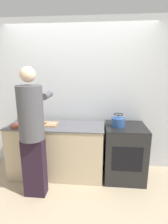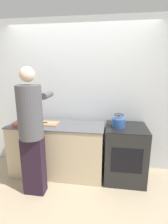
% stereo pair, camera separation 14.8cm
% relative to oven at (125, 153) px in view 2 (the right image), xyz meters
% --- Properties ---
extents(ground_plane, '(12.00, 12.00, 0.00)m').
position_rel_oven_xyz_m(ground_plane, '(-0.79, -0.32, -0.45)').
color(ground_plane, tan).
extents(wall_back, '(8.00, 0.05, 2.60)m').
position_rel_oven_xyz_m(wall_back, '(-0.79, 0.38, 0.85)').
color(wall_back, silver).
rests_on(wall_back, ground_plane).
extents(counter, '(1.57, 0.61, 0.89)m').
position_rel_oven_xyz_m(counter, '(-1.13, -0.02, -0.00)').
color(counter, '#C6B28E').
rests_on(counter, ground_plane).
extents(oven, '(0.64, 0.64, 0.89)m').
position_rel_oven_xyz_m(oven, '(0.00, 0.00, 0.00)').
color(oven, black).
rests_on(oven, ground_plane).
extents(person, '(0.37, 0.61, 1.81)m').
position_rel_oven_xyz_m(person, '(-1.31, -0.54, 0.54)').
color(person, black).
rests_on(person, ground_plane).
extents(cutting_board, '(0.32, 0.26, 0.02)m').
position_rel_oven_xyz_m(cutting_board, '(-1.26, -0.02, 0.45)').
color(cutting_board, '#A87A4C').
rests_on(cutting_board, counter).
extents(knife, '(0.25, 0.07, 0.01)m').
position_rel_oven_xyz_m(knife, '(-1.26, -0.02, 0.46)').
color(knife, silver).
rests_on(knife, cutting_board).
extents(kettle, '(0.21, 0.21, 0.20)m').
position_rel_oven_xyz_m(kettle, '(-0.13, -0.04, 0.53)').
color(kettle, '#284C8C').
rests_on(kettle, oven).
extents(bowl_prep, '(0.17, 0.17, 0.06)m').
position_rel_oven_xyz_m(bowl_prep, '(-1.70, -0.21, 0.47)').
color(bowl_prep, '#9E4738').
rests_on(bowl_prep, counter).
extents(canister_jar, '(0.13, 0.13, 0.14)m').
position_rel_oven_xyz_m(canister_jar, '(-1.72, 0.13, 0.51)').
color(canister_jar, '#4C4C51').
rests_on(canister_jar, counter).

